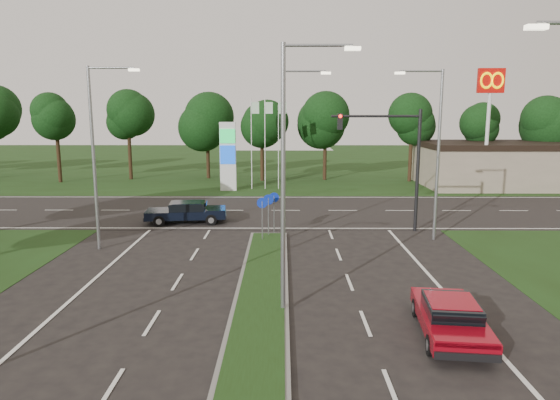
{
  "coord_description": "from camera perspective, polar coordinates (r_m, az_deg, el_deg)",
  "views": [
    {
      "loc": [
        0.79,
        -10.37,
        6.81
      ],
      "look_at": [
        0.64,
        15.82,
        2.2
      ],
      "focal_mm": 32.0,
      "sensor_mm": 36.0,
      "label": 1
    }
  ],
  "objects": [
    {
      "name": "streetlight_left_far",
      "position": [
        26.07,
        -20.18,
        5.56
      ],
      "size": [
        2.53,
        0.22,
        9.0
      ],
      "color": "gray",
      "rests_on": "ground"
    },
    {
      "name": "cross_road",
      "position": [
        35.05,
        -0.97,
        -1.22
      ],
      "size": [
        160.0,
        12.0,
        0.02
      ],
      "primitive_type": "cube",
      "color": "black",
      "rests_on": "ground"
    },
    {
      "name": "median_signs",
      "position": [
        27.27,
        -1.34,
        -0.8
      ],
      "size": [
        1.16,
        1.76,
        2.38
      ],
      "color": "gray",
      "rests_on": "ground"
    },
    {
      "name": "commercial_building",
      "position": [
        51.22,
        24.85,
        3.67
      ],
      "size": [
        16.0,
        9.0,
        4.0
      ],
      "primitive_type": "cube",
      "color": "gray",
      "rests_on": "ground"
    },
    {
      "name": "red_sedan",
      "position": [
        16.55,
        18.88,
        -12.47
      ],
      "size": [
        2.24,
        4.5,
        1.19
      ],
      "rotation": [
        0.0,
        0.0,
        -0.11
      ],
      "color": "maroon",
      "rests_on": "ground"
    },
    {
      "name": "mcdonalds_sign",
      "position": [
        45.72,
        22.86,
        10.69
      ],
      "size": [
        2.2,
        0.47,
        10.4
      ],
      "color": "silver",
      "rests_on": "ground"
    },
    {
      "name": "traffic_signal",
      "position": [
        29.16,
        13.06,
        5.48
      ],
      "size": [
        5.1,
        0.42,
        7.0
      ],
      "color": "black",
      "rests_on": "ground"
    },
    {
      "name": "navy_sedan",
      "position": [
        31.56,
        -10.64,
        -1.32
      ],
      "size": [
        5.06,
        2.54,
        1.34
      ],
      "rotation": [
        0.0,
        0.0,
        1.69
      ],
      "color": "black",
      "rests_on": "ground"
    },
    {
      "name": "median_kerb",
      "position": [
        15.9,
        -2.65,
        -15.15
      ],
      "size": [
        2.0,
        26.0,
        0.12
      ],
      "primitive_type": "cube",
      "color": "slate",
      "rests_on": "ground"
    },
    {
      "name": "verge_far",
      "position": [
        65.73,
        -0.36,
        4.03
      ],
      "size": [
        160.0,
        50.0,
        0.02
      ],
      "primitive_type": "cube",
      "color": "#1B3210",
      "rests_on": "ground"
    },
    {
      "name": "treeline_far",
      "position": [
        50.31,
        -0.46,
        10.0
      ],
      "size": [
        6.0,
        6.0,
        9.9
      ],
      "color": "black",
      "rests_on": "ground"
    },
    {
      "name": "streetlight_right_far",
      "position": [
        27.62,
        17.28,
        5.94
      ],
      "size": [
        2.53,
        0.22,
        9.0
      ],
      "rotation": [
        0.0,
        0.0,
        3.14
      ],
      "color": "gray",
      "rests_on": "ground"
    },
    {
      "name": "streetlight_median_near",
      "position": [
        16.47,
        1.06,
        3.94
      ],
      "size": [
        2.53,
        0.22,
        9.0
      ],
      "color": "gray",
      "rests_on": "ground"
    },
    {
      "name": "gas_pylon",
      "position": [
        43.81,
        -5.69,
        5.2
      ],
      "size": [
        5.8,
        1.26,
        8.0
      ],
      "color": "silver",
      "rests_on": "ground"
    },
    {
      "name": "streetlight_median_far",
      "position": [
        26.43,
        0.79,
        6.22
      ],
      "size": [
        2.53,
        0.22,
        9.0
      ],
      "color": "gray",
      "rests_on": "ground"
    }
  ]
}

